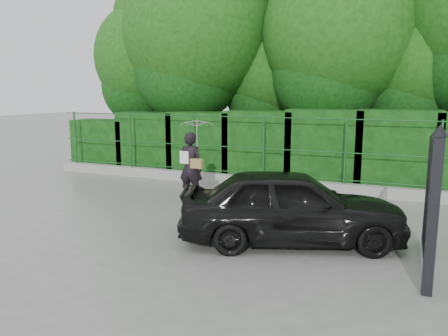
% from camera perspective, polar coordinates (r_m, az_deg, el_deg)
% --- Properties ---
extents(ground, '(80.00, 80.00, 0.00)m').
position_cam_1_polar(ground, '(9.04, -6.20, -7.99)').
color(ground, gray).
extents(kerb, '(14.00, 0.25, 0.30)m').
position_cam_1_polar(kerb, '(12.99, 3.45, -1.74)').
color(kerb, '#9E9E99').
rests_on(kerb, ground).
extents(fence, '(14.13, 0.06, 1.80)m').
position_cam_1_polar(fence, '(12.75, 4.43, 2.81)').
color(fence, '#1A4F1F').
rests_on(fence, kerb).
extents(hedge, '(14.20, 1.20, 2.28)m').
position_cam_1_polar(hedge, '(13.69, 5.95, 2.75)').
color(hedge, black).
rests_on(hedge, ground).
extents(trees, '(17.10, 6.15, 8.08)m').
position_cam_1_polar(trees, '(15.65, 11.87, 16.49)').
color(trees, black).
rests_on(trees, ground).
extents(gate, '(0.22, 2.33, 2.36)m').
position_cam_1_polar(gate, '(6.97, 25.49, -4.19)').
color(gate, black).
rests_on(gate, ground).
extents(woman, '(0.91, 0.88, 2.10)m').
position_cam_1_polar(woman, '(11.11, -3.96, 2.48)').
color(woman, black).
rests_on(woman, ground).
extents(car, '(4.42, 2.95, 1.40)m').
position_cam_1_polar(car, '(8.17, 8.80, -4.90)').
color(car, black).
rests_on(car, ground).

